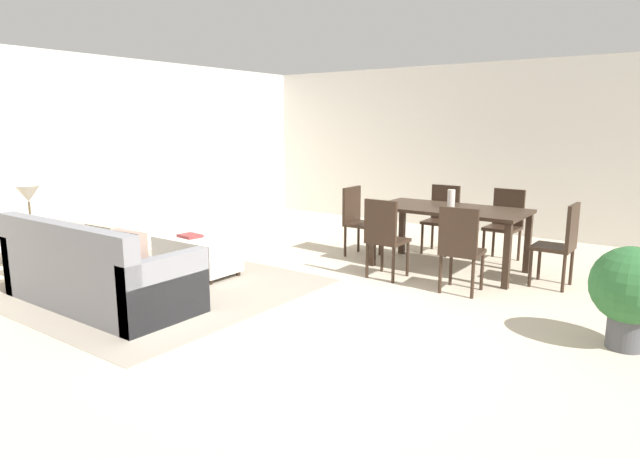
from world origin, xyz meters
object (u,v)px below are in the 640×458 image
Objects in this scene: couch at (96,275)px; dining_table at (449,215)px; vase_centerpiece at (451,199)px; potted_plant at (631,289)px; dining_chair_far_left at (442,215)px; dining_chair_far_right at (505,221)px; table_lamp at (28,196)px; dining_chair_head_west at (358,217)px; book_on_ottoman at (190,236)px; side_table at (33,242)px; dining_chair_near_right at (460,245)px; dining_chair_near_left at (384,234)px; ottoman_table at (197,253)px; dining_chair_head_east at (562,240)px.

couch is 3.98m from dining_table.
dining_table is at bearing -109.76° from vase_centerpiece.
dining_table is 2.16× the size of potted_plant.
dining_chair_far_right is at bearing 3.77° from dining_chair_far_left.
table_lamp reaches higher than dining_table.
dining_chair_far_left is at bearing 119.11° from vase_centerpiece.
dining_chair_head_west is at bearing 73.18° from couch.
couch is 1.32m from book_on_ottoman.
side_table is at bearing 176.59° from couch.
side_table is 4.71m from dining_chair_near_right.
dining_chair_head_west is 3.54× the size of book_on_ottoman.
couch is 2.30× the size of dining_chair_near_right.
vase_centerpiece reaches higher than dining_chair_near_left.
dining_chair_far_left and dining_chair_far_right have the same top height.
ottoman_table is at bearing 16.31° from book_on_ottoman.
vase_centerpiece reaches higher than book_on_ottoman.
side_table is (-1.36, 0.08, 0.14)m from couch.
dining_table reaches higher than book_on_ottoman.
couch is at bearing -114.14° from dining_chair_far_left.
couch is 2.30× the size of dining_chair_head_east.
dining_chair_far_left reaches higher than ottoman_table.
vase_centerpiece reaches higher than dining_chair_far_right.
dining_chair_far_right is 1.90m from dining_chair_head_west.
dining_chair_near_left is 4.30× the size of vase_centerpiece.
couch is at bearing -3.41° from side_table.
dining_chair_head_east is (3.58, 1.93, 0.27)m from ottoman_table.
dining_chair_far_left is at bearing 118.22° from dining_table.
dining_chair_near_left is at bearing -117.08° from vase_centerpiece.
side_table is at bearing -165.96° from table_lamp.
couch is at bearing -106.82° from dining_chair_head_west.
ottoman_table is 1.08× the size of dining_chair_far_left.
book_on_ottoman is at bearing -134.77° from dining_chair_far_right.
dining_chair_near_right is (0.48, -0.86, -0.15)m from dining_table.
ottoman_table is 3.09m from vase_centerpiece.
dining_chair_far_left is 1.89m from dining_chair_head_east.
ottoman_table is at bearing -139.96° from dining_table.
vase_centerpiece reaches higher than ottoman_table.
dining_chair_head_west is at bearing -177.84° from vase_centerpiece.
dining_chair_far_left reaches higher than side_table.
ottoman_table is at bearing -139.78° from vase_centerpiece.
ottoman_table is 0.56× the size of dining_table.
dining_chair_near_left is 1.12× the size of potted_plant.
dining_chair_far_left is 4.30× the size of vase_centerpiece.
book_on_ottoman is 4.51m from potted_plant.
table_lamp reaches higher than dining_chair_far_left.
dining_chair_near_left is 1.00× the size of dining_chair_far_right.
dining_chair_near_left is at bearing -117.23° from dining_table.
dining_chair_far_left is at bearing 138.48° from potted_plant.
dining_chair_far_right reaches higher than side_table.
dining_chair_near_right is 3.08m from book_on_ottoman.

